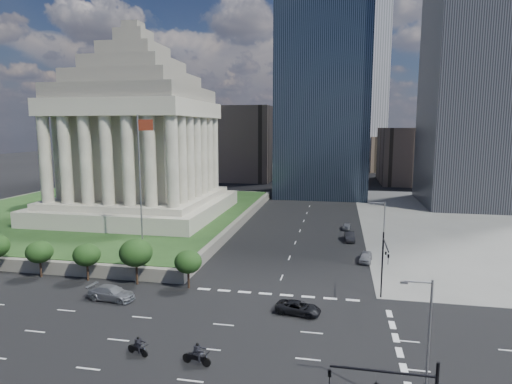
% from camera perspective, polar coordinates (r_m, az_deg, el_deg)
% --- Properties ---
extents(ground, '(500.00, 500.00, 0.00)m').
position_cam_1_polar(ground, '(136.56, 7.91, 0.05)').
color(ground, black).
rests_on(ground, ground).
extents(plaza_terrace, '(66.00, 70.00, 1.80)m').
position_cam_1_polar(plaza_terrace, '(101.46, -20.18, -2.83)').
color(plaza_terrace, slate).
rests_on(plaza_terrace, ground).
extents(plaza_lawn, '(64.00, 68.00, 0.10)m').
position_cam_1_polar(plaza_lawn, '(101.29, -20.21, -2.30)').
color(plaza_lawn, '#203E19').
rests_on(plaza_lawn, plaza_terrace).
extents(war_memorial, '(34.00, 34.00, 39.00)m').
position_cam_1_polar(war_memorial, '(92.57, -15.58, 9.11)').
color(war_memorial, gray).
rests_on(war_memorial, plaza_lawn).
extents(flagpole, '(2.52, 0.24, 20.00)m').
position_cam_1_polar(flagpole, '(66.01, -15.11, 2.27)').
color(flagpole, slate).
rests_on(flagpole, plaza_lawn).
extents(tree_row, '(53.00, 4.00, 6.00)m').
position_cam_1_polar(tree_row, '(67.09, -29.26, -7.24)').
color(tree_row, black).
rests_on(tree_row, ground).
extents(midrise_glass, '(26.00, 26.00, 60.00)m').
position_cam_1_polar(midrise_glass, '(130.38, 8.96, 12.85)').
color(midrise_glass, black).
rests_on(midrise_glass, ground).
extents(highrise_ne, '(26.00, 28.00, 100.00)m').
position_cam_1_polar(highrise_ne, '(128.40, 28.48, 21.08)').
color(highrise_ne, black).
rests_on(highrise_ne, ground).
extents(building_filler_ne, '(20.00, 30.00, 20.00)m').
position_cam_1_polar(building_filler_ne, '(167.05, 19.63, 4.63)').
color(building_filler_ne, brown).
rests_on(building_filler_ne, ground).
extents(building_filler_nw, '(24.00, 30.00, 28.00)m').
position_cam_1_polar(building_filler_nw, '(169.14, -1.67, 6.52)').
color(building_filler_nw, brown).
rests_on(building_filler_nw, ground).
extents(traffic_signal_ne, '(0.30, 5.74, 8.00)m').
position_cam_1_polar(traffic_signal_ne, '(51.05, 16.72, -8.61)').
color(traffic_signal_ne, black).
rests_on(traffic_signal_ne, ground).
extents(street_lamp_south, '(2.13, 0.22, 10.00)m').
position_cam_1_polar(street_lamp_south, '(32.83, 21.73, -17.97)').
color(street_lamp_south, slate).
rests_on(street_lamp_south, ground).
extents(street_lamp_north, '(2.13, 0.22, 10.00)m').
position_cam_1_polar(street_lamp_north, '(61.89, 16.50, -5.20)').
color(street_lamp_north, slate).
rests_on(street_lamp_north, ground).
extents(pickup_truck, '(3.05, 5.22, 1.36)m').
position_cam_1_polar(pickup_truck, '(48.21, 5.65, -15.11)').
color(pickup_truck, black).
rests_on(pickup_truck, ground).
extents(suv_grey, '(2.91, 5.92, 1.66)m').
position_cam_1_polar(suv_grey, '(54.19, -18.72, -12.63)').
color(suv_grey, slate).
rests_on(suv_grey, ground).
extents(parked_sedan_near, '(2.37, 4.64, 1.51)m').
position_cam_1_polar(parked_sedan_near, '(67.17, 14.41, -8.37)').
color(parked_sedan_near, gray).
rests_on(parked_sedan_near, ground).
extents(parked_sedan_mid, '(4.83, 1.91, 1.57)m').
position_cam_1_polar(parked_sedan_mid, '(78.48, 12.35, -5.82)').
color(parked_sedan_mid, black).
rests_on(parked_sedan_mid, ground).
extents(parked_sedan_far, '(1.90, 4.00, 1.32)m').
position_cam_1_polar(parked_sedan_far, '(87.03, 12.00, -4.47)').
color(parked_sedan_far, '#585B60').
rests_on(parked_sedan_far, ground).
extents(motorcycle_lead, '(2.80, 1.20, 2.02)m').
position_cam_1_polar(motorcycle_lead, '(39.15, -7.94, -20.54)').
color(motorcycle_lead, black).
rests_on(motorcycle_lead, ground).
extents(motorcycle_trail, '(2.45, 1.39, 1.77)m').
position_cam_1_polar(motorcycle_trail, '(41.62, -15.51, -19.12)').
color(motorcycle_trail, black).
rests_on(motorcycle_trail, ground).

